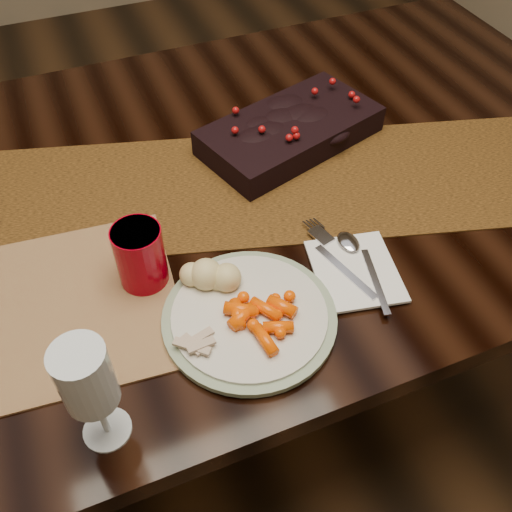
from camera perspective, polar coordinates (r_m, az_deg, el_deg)
name	(u,v)px	position (r m, az deg, el deg)	size (l,w,h in m)	color
floor	(216,388)	(1.65, -4.03, -13.05)	(5.00, 5.00, 0.00)	black
dining_table	(208,307)	(1.33, -4.87, -5.14)	(1.80, 1.00, 0.75)	black
table_runner	(227,188)	(1.05, -2.95, 6.85)	(1.52, 0.31, 0.00)	#5A3F13
centerpiece	(291,127)	(1.13, 3.47, 12.74)	(0.34, 0.18, 0.07)	black
placemat_main	(31,314)	(0.91, -21.56, -5.46)	(0.43, 0.31, 0.00)	#997051
dinner_plate	(249,317)	(0.83, -0.67, -6.07)	(0.26, 0.26, 0.01)	silver
baby_carrots	(263,325)	(0.80, 0.67, -6.88)	(0.11, 0.09, 0.02)	#FF4F00
mashed_potatoes	(210,276)	(0.84, -4.61, -1.97)	(0.09, 0.08, 0.05)	beige
turkey_shreds	(191,341)	(0.80, -6.50, -8.43)	(0.07, 0.06, 0.02)	#A8988A
napkin	(355,271)	(0.91, 9.87, -1.46)	(0.13, 0.15, 0.01)	white
fork	(339,262)	(0.91, 8.31, -0.59)	(0.03, 0.17, 0.00)	silver
spoon	(367,268)	(0.91, 11.00, -1.23)	(0.03, 0.16, 0.00)	silver
red_cup	(140,256)	(0.87, -11.50, 0.04)	(0.08, 0.08, 0.10)	#950010
wine_glass	(93,396)	(0.70, -15.97, -13.31)	(0.06, 0.06, 0.18)	silver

